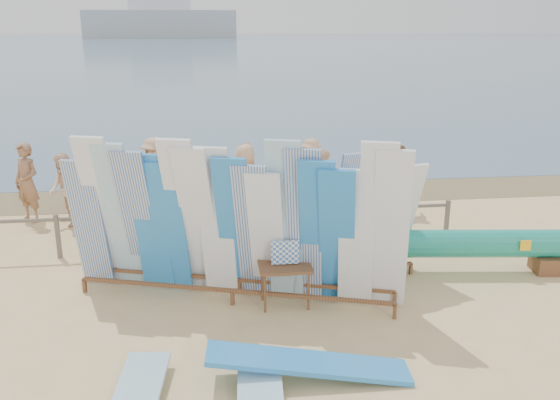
{
  "coord_description": "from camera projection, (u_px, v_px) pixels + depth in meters",
  "views": [
    {
      "loc": [
        1.02,
        -8.43,
        4.5
      ],
      "look_at": [
        2.39,
        2.74,
        1.12
      ],
      "focal_mm": 38.0,
      "sensor_mm": 36.0,
      "label": 1
    }
  ],
  "objects": [
    {
      "name": "ground",
      "position": [
        149.0,
        325.0,
        9.18
      ],
      "size": [
        160.0,
        160.0,
        0.0
      ],
      "primitive_type": "plane",
      "color": "#DDBB7F",
      "rests_on": "ground"
    },
    {
      "name": "ocean",
      "position": [
        200.0,
        44.0,
        130.87
      ],
      "size": [
        320.0,
        240.0,
        0.02
      ],
      "primitive_type": "cube",
      "color": "#46637D",
      "rests_on": "ground"
    },
    {
      "name": "wet_sand_strip",
      "position": [
        173.0,
        196.0,
        16.03
      ],
      "size": [
        40.0,
        2.6,
        0.01
      ],
      "primitive_type": "cube",
      "color": "olive",
      "rests_on": "ground"
    },
    {
      "name": "distant_ship",
      "position": [
        161.0,
        20.0,
        177.37
      ],
      "size": [
        45.0,
        8.0,
        14.0
      ],
      "color": "#999EA3",
      "rests_on": "ocean"
    },
    {
      "name": "fence",
      "position": [
        160.0,
        224.0,
        11.85
      ],
      "size": [
        12.08,
        0.08,
        0.9
      ],
      "color": "#6B5F51",
      "rests_on": "ground"
    },
    {
      "name": "main_surfboard_rack",
      "position": [
        235.0,
        228.0,
        9.67
      ],
      "size": [
        5.58,
        2.32,
        2.85
      ],
      "rotation": [
        0.0,
        0.0,
        -0.3
      ],
      "color": "brown",
      "rests_on": "ground"
    },
    {
      "name": "side_surfboard_rack",
      "position": [
        366.0,
        221.0,
        10.56
      ],
      "size": [
        2.19,
        1.14,
        2.43
      ],
      "rotation": [
        0.0,
        0.0,
        0.26
      ],
      "color": "brown",
      "rests_on": "ground"
    },
    {
      "name": "outrigger_canoe",
      "position": [
        463.0,
        245.0,
        10.99
      ],
      "size": [
        5.84,
        1.16,
        0.83
      ],
      "rotation": [
        0.0,
        0.0,
        -0.12
      ],
      "color": "brown",
      "rests_on": "ground"
    },
    {
      "name": "vendor_table",
      "position": [
        285.0,
        284.0,
        9.72
      ],
      "size": [
        0.86,
        0.61,
        1.14
      ],
      "rotation": [
        0.0,
        0.0,
        0.0
      ],
      "color": "brown",
      "rests_on": "ground"
    },
    {
      "name": "flat_board_d",
      "position": [
        309.0,
        378.0,
        7.81
      ],
      "size": [
        2.72,
        0.78,
        0.44
      ],
      "primitive_type": "cube",
      "rotation": [
        0.14,
        0.0,
        1.49
      ],
      "color": "#297FCE",
      "rests_on": "ground"
    },
    {
      "name": "beach_chair_left",
      "position": [
        193.0,
        229.0,
        12.62
      ],
      "size": [
        0.74,
        0.75,
        0.97
      ],
      "rotation": [
        0.0,
        0.0,
        -0.23
      ],
      "color": "#B71330",
      "rests_on": "ground"
    },
    {
      "name": "beach_chair_right",
      "position": [
        166.0,
        221.0,
        13.17
      ],
      "size": [
        0.77,
        0.78,
        0.92
      ],
      "rotation": [
        0.0,
        0.0,
        0.4
      ],
      "color": "#B71330",
      "rests_on": "ground"
    },
    {
      "name": "stroller",
      "position": [
        253.0,
        215.0,
        13.18
      ],
      "size": [
        0.63,
        0.79,
        0.96
      ],
      "rotation": [
        0.0,
        0.0,
        -0.23
      ],
      "color": "#B71330",
      "rests_on": "ground"
    },
    {
      "name": "beachgoer_9",
      "position": [
        311.0,
        167.0,
        15.92
      ],
      "size": [
        1.0,
        0.99,
        1.54
      ],
      "primitive_type": "imported",
      "rotation": [
        0.0,
        0.0,
        3.92
      ],
      "color": "tan",
      "rests_on": "ground"
    },
    {
      "name": "beachgoer_7",
      "position": [
        245.0,
        174.0,
        15.09
      ],
      "size": [
        0.57,
        0.66,
        1.6
      ],
      "primitive_type": "imported",
      "rotation": [
        0.0,
        0.0,
        5.26
      ],
      "color": "#8C6042",
      "rests_on": "ground"
    },
    {
      "name": "beachgoer_2",
      "position": [
        64.0,
        190.0,
        13.48
      ],
      "size": [
        0.72,
        0.9,
        1.68
      ],
      "primitive_type": "imported",
      "rotation": [
        0.0,
        0.0,
        5.2
      ],
      "color": "beige",
      "rests_on": "ground"
    },
    {
      "name": "beachgoer_8",
      "position": [
        322.0,
        190.0,
        13.23
      ],
      "size": [
        0.88,
        0.97,
        1.83
      ],
      "primitive_type": "imported",
      "rotation": [
        0.0,
        0.0,
        0.93
      ],
      "color": "beige",
      "rests_on": "ground"
    },
    {
      "name": "beachgoer_1",
      "position": [
        27.0,
        183.0,
        13.72
      ],
      "size": [
        0.77,
        0.69,
        1.86
      ],
      "primitive_type": "imported",
      "rotation": [
        0.0,
        0.0,
        5.7
      ],
      "color": "#8C6042",
      "rests_on": "ground"
    },
    {
      "name": "beachgoer_3",
      "position": [
        155.0,
        173.0,
        14.72
      ],
      "size": [
        1.17,
        1.16,
        1.8
      ],
      "primitive_type": "imported",
      "rotation": [
        0.0,
        0.0,
        0.77
      ],
      "color": "tan",
      "rests_on": "ground"
    },
    {
      "name": "beachgoer_5",
      "position": [
        210.0,
        179.0,
        14.77
      ],
      "size": [
        1.42,
        1.18,
        1.53
      ],
      "primitive_type": "imported",
      "rotation": [
        0.0,
        0.0,
        3.75
      ],
      "color": "beige",
      "rests_on": "ground"
    },
    {
      "name": "beachgoer_4",
      "position": [
        140.0,
        188.0,
        13.55
      ],
      "size": [
        0.69,
        1.08,
        1.71
      ],
      "primitive_type": "imported",
      "rotation": [
        0.0,
        0.0,
        1.3
      ],
      "color": "#8C6042",
      "rests_on": "ground"
    },
    {
      "name": "beachgoer_6",
      "position": [
        246.0,
        184.0,
        13.58
      ],
      "size": [
        0.96,
        0.53,
        1.87
      ],
      "primitive_type": "imported",
      "rotation": [
        0.0,
        0.0,
        3.04
      ],
      "color": "tan",
      "rests_on": "ground"
    },
    {
      "name": "beachgoer_10",
      "position": [
        399.0,
        179.0,
        14.34
      ],
      "size": [
        1.01,
        1.02,
        1.71
      ],
      "primitive_type": "imported",
      "rotation": [
        0.0,
        0.0,
        3.93
      ],
      "color": "#8C6042",
      "rests_on": "ground"
    }
  ]
}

